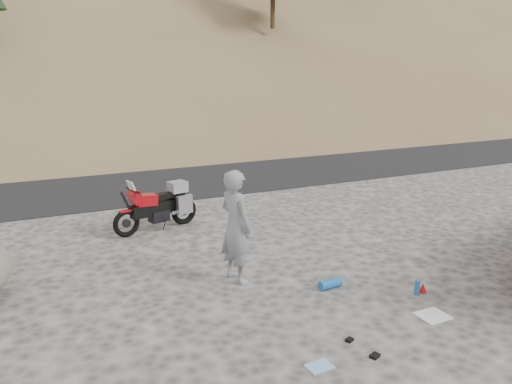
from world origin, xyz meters
TOP-DOWN VIEW (x-y plane):
  - ground at (0.00, 0.00)m, footprint 140.00×140.00m
  - road at (0.00, 9.00)m, footprint 120.00×7.00m
  - motorcycle at (-0.42, 3.56)m, footprint 1.95×0.87m
  - man at (0.05, 0.44)m, footprint 0.60×0.77m
  - gear_white_cloth at (2.11, -1.86)m, footprint 0.43×0.38m
  - gear_blue_mat at (1.29, -0.47)m, footprint 0.39×0.18m
  - gear_bottle at (2.38, -1.24)m, footprint 0.10×0.10m
  - gear_funnel at (2.52, -1.21)m, footprint 0.15×0.15m
  - gear_glove_a at (0.72, -2.34)m, footprint 0.15×0.13m
  - gear_glove_b at (0.65, -1.91)m, footprint 0.13×0.11m
  - gear_blue_cloth at (-0.00, -2.23)m, footprint 0.33×0.25m

SIDE VIEW (x-z plane):
  - ground at x=0.00m, z-range 0.00..0.00m
  - road at x=0.00m, z-range -0.03..0.03m
  - man at x=0.05m, z-range -0.93..0.93m
  - gear_blue_cloth at x=0.00m, z-range 0.00..0.01m
  - gear_white_cloth at x=2.11m, z-range 0.00..0.01m
  - gear_glove_b at x=0.65m, z-range 0.00..0.03m
  - gear_glove_a at x=0.72m, z-range 0.00..0.04m
  - gear_blue_mat at x=1.29m, z-range 0.00..0.15m
  - gear_funnel at x=2.52m, z-range 0.00..0.15m
  - gear_bottle at x=2.38m, z-range 0.00..0.23m
  - motorcycle at x=-0.42m, z-range -0.09..1.10m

